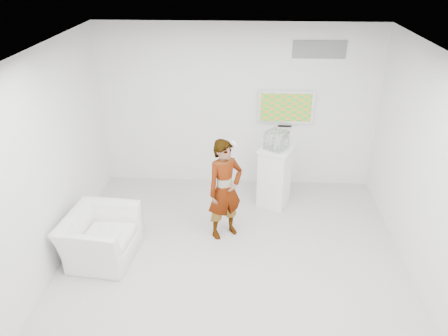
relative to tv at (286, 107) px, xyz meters
The scene contains 10 objects.
room 2.59m from the tv, 109.13° to the right, with size 5.01×5.01×3.00m.
tv is the anchor object (origin of this frame).
logo_decal 1.12m from the tv, ahead, with size 0.90×0.02×0.30m, color slate.
person 2.12m from the tv, 120.06° to the right, with size 0.59×0.39×1.62m, color white.
armchair 3.85m from the tv, 139.42° to the right, with size 1.07×0.93×0.70m, color white.
pedestal 1.28m from the tv, 104.02° to the right, with size 0.52×0.52×1.07m, color white.
floor_uplight 1.41m from the tv, 74.48° to the right, with size 0.19×0.19×0.30m, color silver.
vitrine 0.84m from the tv, 104.02° to the right, with size 0.31×0.31×0.31m, color white.
console 0.86m from the tv, 104.02° to the right, with size 0.05×0.16×0.22m, color white.
wii_remote 1.70m from the tv, 121.00° to the right, with size 0.04×0.15×0.04m, color white.
Camera 1 is at (0.14, -5.00, 4.10)m, focal length 35.00 mm.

